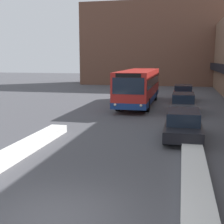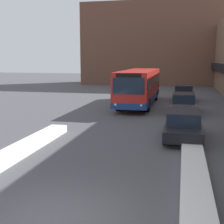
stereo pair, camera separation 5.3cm
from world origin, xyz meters
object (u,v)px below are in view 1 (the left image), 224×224
Objects in this scene: parked_car_front at (183,124)px; parked_car_middle at (183,103)px; city_bus at (139,86)px; parked_car_back at (183,93)px.

parked_car_front is 0.99× the size of parked_car_middle.
city_bus is 2.44× the size of parked_car_middle.
city_bus is 2.47× the size of parked_car_front.
parked_car_middle is at bearing -39.74° from city_bus.
city_bus is at bearing 140.26° from parked_car_middle.
parked_car_middle reaches higher than parked_car_front.
parked_car_front is at bearing -90.00° from parked_car_middle.
parked_car_back is at bearing 90.00° from parked_car_middle.
parked_car_middle is (0.00, 8.08, 0.01)m from parked_car_front.
city_bus is at bearing 108.84° from parked_car_front.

